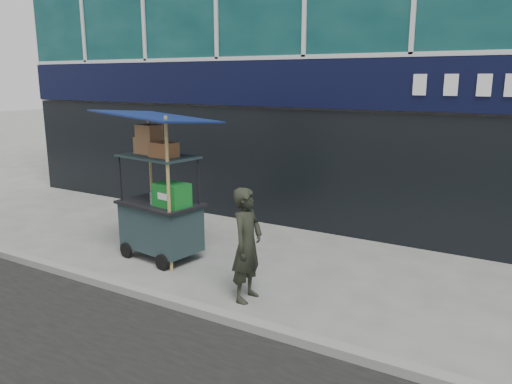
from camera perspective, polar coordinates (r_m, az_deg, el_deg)
The scene contains 4 objects.
ground at distance 7.18m, azimuth -8.90°, elevation -12.04°, with size 80.00×80.00×0.00m, color slate.
curb at distance 7.02m, azimuth -9.98°, elevation -12.15°, with size 80.00×0.18×0.12m, color gray.
vendor_cart at distance 8.54m, azimuth -10.85°, elevation -1.77°, with size 2.01×1.55×2.51m.
vendor_man at distance 6.82m, azimuth -1.03°, elevation -6.05°, with size 0.58×0.38×1.59m, color black.
Camera 1 is at (4.23, -4.96, 3.01)m, focal length 35.00 mm.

